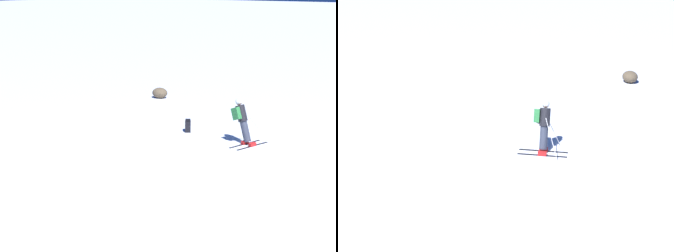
# 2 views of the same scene
# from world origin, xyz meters

# --- Properties ---
(ground_plane) EXTENTS (300.00, 300.00, 0.00)m
(ground_plane) POSITION_xyz_m (0.00, 0.00, 0.00)
(ground_plane) COLOR white
(skier) EXTENTS (1.45, 1.67, 1.69)m
(skier) POSITION_xyz_m (1.28, -0.04, 0.91)
(skier) COLOR black
(skier) RESTS_ON ground
(spare_backpack) EXTENTS (0.35, 0.37, 0.50)m
(spare_backpack) POSITION_xyz_m (3.80, -0.19, 0.24)
(spare_backpack) COLOR black
(spare_backpack) RESTS_ON ground
(exposed_boulder_0) EXTENTS (0.81, 0.69, 0.53)m
(exposed_boulder_0) POSITION_xyz_m (8.85, -4.77, 0.26)
(exposed_boulder_0) COLOR brown
(exposed_boulder_0) RESTS_ON ground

